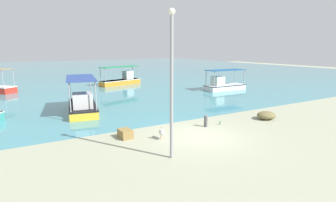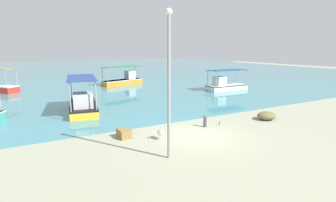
{
  "view_description": "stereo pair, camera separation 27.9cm",
  "coord_description": "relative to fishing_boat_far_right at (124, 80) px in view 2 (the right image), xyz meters",
  "views": [
    {
      "loc": [
        -8.23,
        -10.89,
        4.69
      ],
      "look_at": [
        0.56,
        4.67,
        1.07
      ],
      "focal_mm": 28.0,
      "sensor_mm": 36.0,
      "label": 1
    },
    {
      "loc": [
        -7.99,
        -11.03,
        4.69
      ],
      "look_at": [
        0.56,
        4.67,
        1.07
      ],
      "focal_mm": 28.0,
      "sensor_mm": 36.0,
      "label": 2
    }
  ],
  "objects": [
    {
      "name": "fishing_boat_outer",
      "position": [
        -7.69,
        -13.17,
        0.02
      ],
      "size": [
        2.74,
        5.57,
        2.58
      ],
      "color": "gold",
      "rests_on": "harbor_water"
    },
    {
      "name": "pelican",
      "position": [
        -5.31,
        -21.05,
        -0.23
      ],
      "size": [
        0.37,
        0.8,
        0.8
      ],
      "color": "#E0997A",
      "rests_on": "ground"
    },
    {
      "name": "cargo_crate",
      "position": [
        -6.9,
        -19.94,
        -0.37
      ],
      "size": [
        0.64,
        0.86,
        0.47
      ],
      "primitive_type": "cube",
      "rotation": [
        0.0,
        0.0,
        4.77
      ],
      "color": "olive",
      "rests_on": "ground"
    },
    {
      "name": "net_pile",
      "position": [
        2.68,
        -21.03,
        -0.34
      ],
      "size": [
        1.31,
        1.12,
        0.53
      ],
      "primitive_type": "ellipsoid",
      "color": "brown",
      "rests_on": "ground"
    },
    {
      "name": "harbor_water",
      "position": [
        -3.22,
        26.29,
        -0.6
      ],
      "size": [
        110.0,
        90.0,
        0.0
      ],
      "primitive_type": "cube",
      "color": "teal",
      "rests_on": "ground"
    },
    {
      "name": "glass_bottle",
      "position": [
        -0.88,
        -20.5,
        -0.5
      ],
      "size": [
        0.07,
        0.07,
        0.27
      ],
      "color": "#3F7F4C",
      "rests_on": "ground"
    },
    {
      "name": "fishing_boat_far_right",
      "position": [
        0.0,
        0.0,
        0.0
      ],
      "size": [
        5.79,
        2.96,
        2.35
      ],
      "color": "orange",
      "rests_on": "harbor_water"
    },
    {
      "name": "lamp_post",
      "position": [
        -6.06,
        -23.36,
        2.87
      ],
      "size": [
        0.28,
        0.28,
        6.23
      ],
      "color": "gray",
      "rests_on": "ground"
    },
    {
      "name": "ground",
      "position": [
        -3.22,
        -21.71,
        -0.61
      ],
      "size": [
        120.0,
        120.0,
        0.0
      ],
      "primitive_type": "plane",
      "color": "#9C9F83"
    },
    {
      "name": "mooring_bollard",
      "position": [
        -1.94,
        -20.42,
        -0.22
      ],
      "size": [
        0.22,
        0.22,
        0.72
      ],
      "color": "#47474C",
      "rests_on": "ground"
    },
    {
      "name": "fishing_boat_near_right",
      "position": [
        8.56,
        -10.03,
        -0.02
      ],
      "size": [
        4.86,
        1.88,
        2.28
      ],
      "color": "white",
      "rests_on": "harbor_water"
    }
  ]
}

